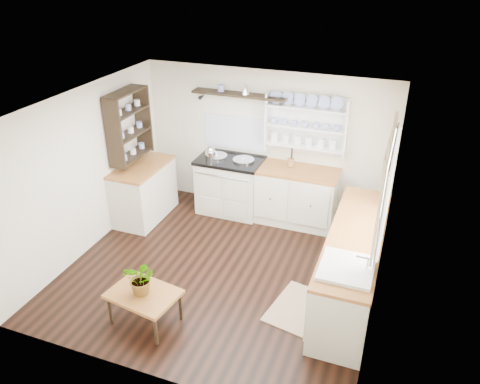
% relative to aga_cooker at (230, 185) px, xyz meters
% --- Properties ---
extents(floor, '(4.00, 3.80, 0.01)m').
position_rel_aga_cooker_xyz_m(floor, '(0.49, -1.57, -0.47)').
color(floor, black).
rests_on(floor, ground).
extents(wall_back, '(4.00, 0.02, 2.30)m').
position_rel_aga_cooker_xyz_m(wall_back, '(0.49, 0.33, 0.68)').
color(wall_back, silver).
rests_on(wall_back, ground).
extents(wall_right, '(0.02, 3.80, 2.30)m').
position_rel_aga_cooker_xyz_m(wall_right, '(2.49, -1.57, 0.68)').
color(wall_right, silver).
rests_on(wall_right, ground).
extents(wall_left, '(0.02, 3.80, 2.30)m').
position_rel_aga_cooker_xyz_m(wall_left, '(-1.51, -1.57, 0.68)').
color(wall_left, silver).
rests_on(wall_left, ground).
extents(ceiling, '(4.00, 3.80, 0.01)m').
position_rel_aga_cooker_xyz_m(ceiling, '(0.49, -1.57, 1.83)').
color(ceiling, white).
rests_on(ceiling, wall_back).
extents(window, '(0.08, 1.55, 1.22)m').
position_rel_aga_cooker_xyz_m(window, '(2.43, -1.42, 1.09)').
color(window, white).
rests_on(window, wall_right).
extents(aga_cooker, '(1.04, 0.72, 0.96)m').
position_rel_aga_cooker_xyz_m(aga_cooker, '(0.00, 0.00, 0.00)').
color(aga_cooker, beige).
rests_on(aga_cooker, floor).
extents(back_cabinets, '(1.27, 0.63, 0.90)m').
position_rel_aga_cooker_xyz_m(back_cabinets, '(1.09, 0.03, -0.01)').
color(back_cabinets, beige).
rests_on(back_cabinets, floor).
extents(right_cabinets, '(0.62, 2.43, 0.90)m').
position_rel_aga_cooker_xyz_m(right_cabinets, '(2.19, -1.47, -0.01)').
color(right_cabinets, beige).
rests_on(right_cabinets, floor).
extents(belfast_sink, '(0.55, 0.60, 0.45)m').
position_rel_aga_cooker_xyz_m(belfast_sink, '(2.19, -2.22, 0.33)').
color(belfast_sink, white).
rests_on(belfast_sink, right_cabinets).
extents(left_cabinets, '(0.62, 1.13, 0.90)m').
position_rel_aga_cooker_xyz_m(left_cabinets, '(-1.21, -0.67, -0.01)').
color(left_cabinets, beige).
rests_on(left_cabinets, floor).
extents(plate_rack, '(1.20, 0.22, 0.90)m').
position_rel_aga_cooker_xyz_m(plate_rack, '(1.14, 0.29, 1.08)').
color(plate_rack, white).
rests_on(plate_rack, wall_back).
extents(high_shelf, '(1.50, 0.29, 0.16)m').
position_rel_aga_cooker_xyz_m(high_shelf, '(0.09, 0.21, 1.44)').
color(high_shelf, black).
rests_on(high_shelf, wall_back).
extents(left_shelving, '(0.28, 0.80, 1.05)m').
position_rel_aga_cooker_xyz_m(left_shelving, '(-1.35, -0.67, 1.08)').
color(left_shelving, black).
rests_on(left_shelving, wall_left).
extents(kettle, '(0.17, 0.17, 0.21)m').
position_rel_aga_cooker_xyz_m(kettle, '(-0.28, -0.12, 0.56)').
color(kettle, silver).
rests_on(kettle, aga_cooker).
extents(utensil_crock, '(0.10, 0.10, 0.12)m').
position_rel_aga_cooker_xyz_m(utensil_crock, '(0.96, 0.11, 0.50)').
color(utensil_crock, brown).
rests_on(utensil_crock, back_cabinets).
extents(center_table, '(0.85, 0.67, 0.42)m').
position_rel_aga_cooker_xyz_m(center_table, '(0.04, -2.80, -0.10)').
color(center_table, brown).
rests_on(center_table, floor).
extents(potted_plant, '(0.40, 0.36, 0.41)m').
position_rel_aga_cooker_xyz_m(potted_plant, '(0.04, -2.80, 0.15)').
color(potted_plant, '#3F7233').
rests_on(potted_plant, center_table).
extents(floor_rug, '(0.70, 0.94, 0.02)m').
position_rel_aga_cooker_xyz_m(floor_rug, '(1.64, -1.96, -0.46)').
color(floor_rug, '#926B55').
rests_on(floor_rug, floor).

